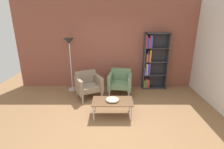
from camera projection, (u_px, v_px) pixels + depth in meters
ground_plane at (112, 125)px, 3.91m from camera, size 8.32×8.32×0.00m
brick_back_panel at (112, 46)px, 5.79m from camera, size 6.40×0.12×2.90m
bookshelf_tall at (153, 62)px, 5.75m from camera, size 0.80×0.30×1.90m
coffee_table_low at (113, 102)px, 4.21m from camera, size 1.00×0.56×0.40m
decorative_bowl at (113, 100)px, 4.19m from camera, size 0.32×0.32×0.05m
armchair_near_window at (120, 81)px, 5.46m from camera, size 0.80×0.75×0.78m
armchair_spare_guest at (88, 84)px, 5.22m from camera, size 0.92×0.90×0.78m
floor_lamp_torchiere at (70, 47)px, 5.42m from camera, size 0.32×0.32×1.74m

